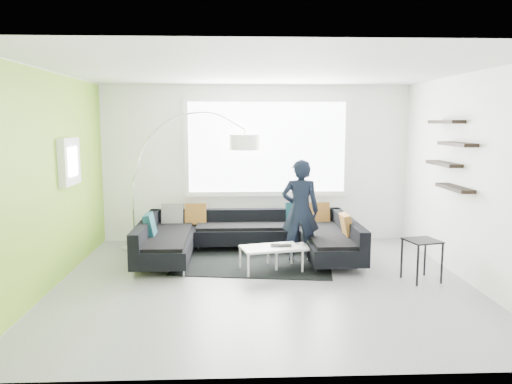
{
  "coord_description": "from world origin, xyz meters",
  "views": [
    {
      "loc": [
        -0.37,
        -6.46,
        2.15
      ],
      "look_at": [
        -0.06,
        0.9,
        1.11
      ],
      "focal_mm": 35.0,
      "sensor_mm": 36.0,
      "label": 1
    }
  ],
  "objects_px": {
    "arc_lamp": "(132,182)",
    "side_table": "(421,260)",
    "person": "(300,211)",
    "sectional_sofa": "(248,238)",
    "laptop": "(281,246)",
    "coffee_table": "(282,257)"
  },
  "relations": [
    {
      "from": "coffee_table",
      "to": "arc_lamp",
      "type": "height_order",
      "value": "arc_lamp"
    },
    {
      "from": "coffee_table",
      "to": "person",
      "type": "bearing_deg",
      "value": 37.94
    },
    {
      "from": "arc_lamp",
      "to": "person",
      "type": "bearing_deg",
      "value": -11.02
    },
    {
      "from": "arc_lamp",
      "to": "side_table",
      "type": "relative_size",
      "value": 4.06
    },
    {
      "from": "arc_lamp",
      "to": "side_table",
      "type": "xyz_separation_m",
      "value": [
        4.25,
        -1.88,
        -0.87
      ]
    },
    {
      "from": "person",
      "to": "laptop",
      "type": "xyz_separation_m",
      "value": [
        -0.35,
        -0.53,
        -0.42
      ]
    },
    {
      "from": "coffee_table",
      "to": "person",
      "type": "xyz_separation_m",
      "value": [
        0.31,
        0.4,
        0.61
      ]
    },
    {
      "from": "sectional_sofa",
      "to": "laptop",
      "type": "xyz_separation_m",
      "value": [
        0.46,
        -0.74,
        0.05
      ]
    },
    {
      "from": "side_table",
      "to": "person",
      "type": "xyz_separation_m",
      "value": [
        -1.52,
        1.06,
        0.51
      ]
    },
    {
      "from": "side_table",
      "to": "laptop",
      "type": "xyz_separation_m",
      "value": [
        -1.87,
        0.52,
        0.09
      ]
    },
    {
      "from": "coffee_table",
      "to": "laptop",
      "type": "bearing_deg",
      "value": -118.61
    },
    {
      "from": "arc_lamp",
      "to": "side_table",
      "type": "bearing_deg",
      "value": -18.12
    },
    {
      "from": "sectional_sofa",
      "to": "side_table",
      "type": "height_order",
      "value": "sectional_sofa"
    },
    {
      "from": "sectional_sofa",
      "to": "arc_lamp",
      "type": "distance_m",
      "value": 2.18
    },
    {
      "from": "sectional_sofa",
      "to": "person",
      "type": "distance_m",
      "value": 0.95
    },
    {
      "from": "person",
      "to": "sectional_sofa",
      "type": "bearing_deg",
      "value": -7.78
    },
    {
      "from": "laptop",
      "to": "person",
      "type": "bearing_deg",
      "value": 61.48
    },
    {
      "from": "arc_lamp",
      "to": "person",
      "type": "height_order",
      "value": "arc_lamp"
    },
    {
      "from": "sectional_sofa",
      "to": "person",
      "type": "relative_size",
      "value": 2.14
    },
    {
      "from": "coffee_table",
      "to": "side_table",
      "type": "bearing_deg",
      "value": -33.86
    },
    {
      "from": "sectional_sofa",
      "to": "coffee_table",
      "type": "xyz_separation_m",
      "value": [
        0.49,
        -0.61,
        -0.14
      ]
    },
    {
      "from": "arc_lamp",
      "to": "person",
      "type": "relative_size",
      "value": 1.46
    }
  ]
}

